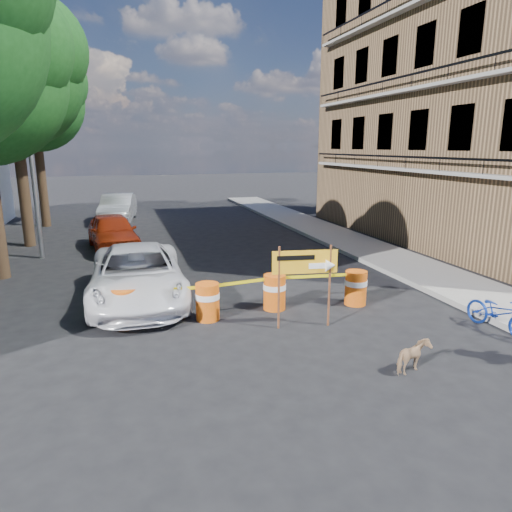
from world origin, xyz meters
TOP-DOWN VIEW (x-y plane):
  - ground at (0.00, 0.00)m, footprint 120.00×120.00m
  - sidewalk_east at (6.20, 6.00)m, footprint 2.40×40.00m
  - apartment_building at (12.00, 8.00)m, footprint 8.00×16.00m
  - tree_mid_b at (-6.73, 12.00)m, footprint 5.67×5.40m
  - tree_far at (-6.74, 17.00)m, footprint 5.04×4.80m
  - streetlamp at (-5.93, 9.50)m, footprint 1.25×0.18m
  - barrel_far_left at (-3.18, 1.74)m, footprint 0.58×0.58m
  - barrel_mid_left at (-1.28, 1.60)m, footprint 0.58×0.58m
  - barrel_mid_right at (0.48, 1.83)m, footprint 0.58×0.58m
  - barrel_far_right at (2.63, 1.56)m, footprint 0.58×0.58m
  - detour_sign at (0.93, 0.48)m, footprint 1.48×0.39m
  - bicycle at (4.80, -0.98)m, footprint 0.69×0.94m
  - dog at (1.80, -2.08)m, footprint 0.80×0.58m
  - suv_white at (-2.80, 3.50)m, footprint 2.55×5.27m
  - sedan_red at (-3.44, 10.26)m, footprint 2.25×4.41m
  - sedan_silver at (-3.19, 17.47)m, footprint 2.21×4.77m

SIDE VIEW (x-z plane):
  - ground at x=0.00m, z-range 0.00..0.00m
  - sidewalk_east at x=6.20m, z-range 0.00..0.15m
  - dog at x=1.80m, z-range 0.00..0.62m
  - barrel_far_left at x=-3.18m, z-range 0.02..0.92m
  - barrel_mid_left at x=-1.28m, z-range 0.02..0.92m
  - barrel_mid_right at x=0.48m, z-range 0.02..0.92m
  - barrel_far_right at x=2.63m, z-range 0.02..0.92m
  - sedan_red at x=-3.44m, z-range 0.00..1.44m
  - suv_white at x=-2.80m, z-range 0.00..1.45m
  - sedan_silver at x=-3.19m, z-range 0.00..1.52m
  - bicycle at x=4.80m, z-range 0.00..1.67m
  - detour_sign at x=0.93m, z-range 0.45..2.36m
  - streetlamp at x=-5.93m, z-range 0.38..8.38m
  - apartment_building at x=12.00m, z-range 0.00..12.00m
  - tree_far at x=-6.74m, z-range 1.80..10.64m
  - tree_mid_b at x=-6.73m, z-range 1.90..11.53m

